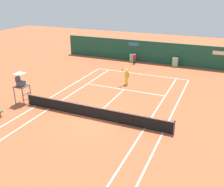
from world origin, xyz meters
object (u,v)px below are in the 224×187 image
at_px(player_on_baseline, 126,75).
at_px(ball_kid_centre_post, 134,58).
at_px(tennis_ball_by_sideline, 92,91).
at_px(umpire_chair, 21,84).

distance_m(player_on_baseline, ball_kid_centre_post, 7.91).
distance_m(ball_kid_centre_post, tennis_ball_by_sideline, 10.76).
bearing_deg(tennis_ball_by_sideline, player_on_baseline, 51.90).
xyz_separation_m(ball_kid_centre_post, tennis_ball_by_sideline, (-0.57, -10.72, -0.73)).
bearing_deg(umpire_chair, player_on_baseline, 140.51).
relative_size(umpire_chair, tennis_ball_by_sideline, 38.59).
distance_m(umpire_chair, ball_kid_centre_post, 16.13).
height_order(umpire_chair, player_on_baseline, umpire_chair).
distance_m(player_on_baseline, tennis_ball_by_sideline, 3.95).
height_order(umpire_chair, tennis_ball_by_sideline, umpire_chair).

